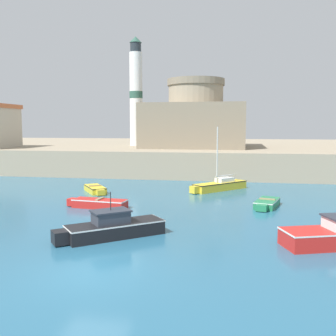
% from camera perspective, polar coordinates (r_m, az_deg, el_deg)
% --- Properties ---
extents(ground_plane, '(200.00, 200.00, 0.00)m').
position_cam_1_polar(ground_plane, '(15.34, -10.92, -14.64)').
color(ground_plane, '#28607F').
extents(quay_seawall, '(120.00, 40.00, 2.78)m').
position_cam_1_polar(quay_seawall, '(58.39, 4.95, 2.22)').
color(quay_seawall, gray).
rests_on(quay_seawall, ground).
extents(motorboat_black_0, '(4.94, 4.33, 2.25)m').
position_cam_1_polar(motorboat_black_0, '(19.51, -8.09, -8.51)').
color(motorboat_black_0, black).
rests_on(motorboat_black_0, ground).
extents(dinghy_yellow_2, '(2.75, 3.41, 0.58)m').
position_cam_1_polar(dinghy_yellow_2, '(32.53, -10.49, -3.02)').
color(dinghy_yellow_2, yellow).
rests_on(dinghy_yellow_2, ground).
extents(sailboat_yellow_3, '(4.58, 4.87, 5.32)m').
position_cam_1_polar(sailboat_yellow_3, '(33.26, 7.50, -2.49)').
color(sailboat_yellow_3, yellow).
rests_on(sailboat_yellow_3, ground).
extents(dinghy_red_5, '(4.19, 1.59, 0.65)m').
position_cam_1_polar(dinghy_red_5, '(26.48, -10.08, -5.03)').
color(dinghy_red_5, red).
rests_on(dinghy_red_5, ground).
extents(dinghy_green_6, '(1.95, 3.48, 0.55)m').
position_cam_1_polar(dinghy_green_6, '(27.13, 14.14, -4.96)').
color(dinghy_green_6, '#237A4C').
rests_on(dinghy_green_6, ground).
extents(fortress, '(12.06, 12.06, 8.29)m').
position_cam_1_polar(fortress, '(49.17, 4.03, 6.74)').
color(fortress, gray).
rests_on(fortress, quay_seawall).
extents(lighthouse, '(1.71, 1.71, 14.03)m').
position_cam_1_polar(lighthouse, '(52.28, -4.66, 10.77)').
color(lighthouse, silver).
rests_on(lighthouse, quay_seawall).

